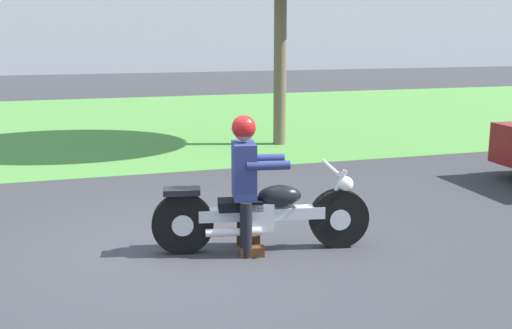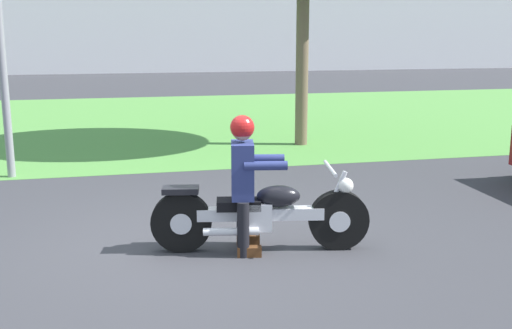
% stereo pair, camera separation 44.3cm
% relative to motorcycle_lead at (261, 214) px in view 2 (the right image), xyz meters
% --- Properties ---
extents(ground, '(120.00, 120.00, 0.00)m').
position_rel_motorcycle_lead_xyz_m(ground, '(-0.72, 0.27, -0.38)').
color(ground, '#38383D').
extents(grass_verge, '(60.00, 12.00, 0.01)m').
position_rel_motorcycle_lead_xyz_m(grass_verge, '(-0.72, 9.82, -0.38)').
color(grass_verge, '#549342').
rests_on(grass_verge, ground).
extents(motorcycle_lead, '(2.19, 0.73, 0.86)m').
position_rel_motorcycle_lead_xyz_m(motorcycle_lead, '(0.00, 0.00, 0.00)').
color(motorcycle_lead, black).
rests_on(motorcycle_lead, ground).
extents(rider_lead, '(0.60, 0.53, 1.39)m').
position_rel_motorcycle_lead_xyz_m(rider_lead, '(-0.17, 0.03, 0.43)').
color(rider_lead, black).
rests_on(rider_lead, ground).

